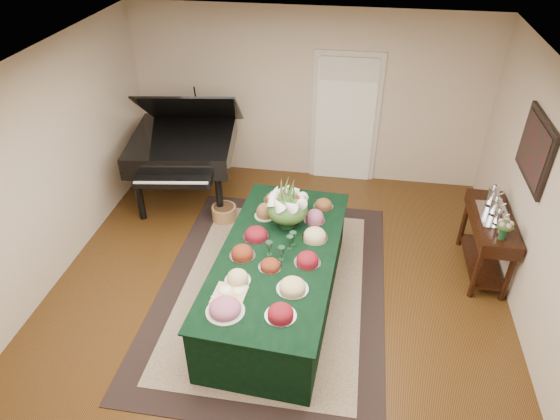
% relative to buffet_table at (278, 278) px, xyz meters
% --- Properties ---
extents(ground, '(6.00, 6.00, 0.00)m').
position_rel_buffet_table_xyz_m(ground, '(-0.05, 0.11, -0.38)').
color(ground, black).
rests_on(ground, ground).
extents(area_rug, '(2.71, 3.80, 0.01)m').
position_rel_buffet_table_xyz_m(area_rug, '(-0.11, 0.23, -0.38)').
color(area_rug, black).
rests_on(area_rug, ground).
extents(kitchen_doorway, '(1.05, 0.07, 2.10)m').
position_rel_buffet_table_xyz_m(kitchen_doorway, '(0.55, 3.07, 0.64)').
color(kitchen_doorway, beige).
rests_on(kitchen_doorway, ground).
extents(buffet_table, '(1.43, 2.78, 0.76)m').
position_rel_buffet_table_xyz_m(buffet_table, '(0.00, 0.00, 0.00)').
color(buffet_table, black).
rests_on(buffet_table, ground).
extents(food_platters, '(1.08, 2.30, 0.14)m').
position_rel_buffet_table_xyz_m(food_platters, '(-0.01, -0.00, 0.43)').
color(food_platters, silver).
rests_on(food_platters, buffet_table).
extents(cutting_board, '(0.34, 0.34, 0.10)m').
position_rel_buffet_table_xyz_m(cutting_board, '(-0.37, -0.73, 0.41)').
color(cutting_board, tan).
rests_on(cutting_board, buffet_table).
extents(green_goblets, '(0.31, 0.36, 0.18)m').
position_rel_buffet_table_xyz_m(green_goblets, '(0.06, 0.01, 0.47)').
color(green_goblets, '#15361E').
rests_on(green_goblets, buffet_table).
extents(floral_centerpiece, '(0.50, 0.50, 0.50)m').
position_rel_buffet_table_xyz_m(floral_centerpiece, '(0.02, 0.52, 0.67)').
color(floral_centerpiece, '#15361E').
rests_on(floral_centerpiece, buffet_table).
extents(grand_piano, '(1.75, 1.95, 1.80)m').
position_rel_buffet_table_xyz_m(grand_piano, '(-1.76, 2.09, 0.52)').
color(grand_piano, black).
rests_on(grand_piano, ground).
extents(wicker_basket, '(0.35, 0.35, 0.22)m').
position_rel_buffet_table_xyz_m(wicker_basket, '(-1.06, 1.55, -0.27)').
color(wicker_basket, '#98683D').
rests_on(wicker_basket, ground).
extents(mahogany_sideboard, '(0.45, 1.21, 0.84)m').
position_rel_buffet_table_xyz_m(mahogany_sideboard, '(2.45, 0.98, 0.26)').
color(mahogany_sideboard, black).
rests_on(mahogany_sideboard, ground).
extents(tea_service, '(0.34, 0.74, 0.30)m').
position_rel_buffet_table_xyz_m(tea_service, '(2.45, 0.98, 0.57)').
color(tea_service, silver).
rests_on(tea_service, mahogany_sideboard).
extents(pink_bouquet, '(0.20, 0.20, 0.25)m').
position_rel_buffet_table_xyz_m(pink_bouquet, '(2.45, 0.55, 0.62)').
color(pink_bouquet, '#15361E').
rests_on(pink_bouquet, mahogany_sideboard).
extents(wall_painting, '(0.05, 0.95, 0.75)m').
position_rel_buffet_table_xyz_m(wall_painting, '(2.67, 0.98, 1.37)').
color(wall_painting, black).
rests_on(wall_painting, ground).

